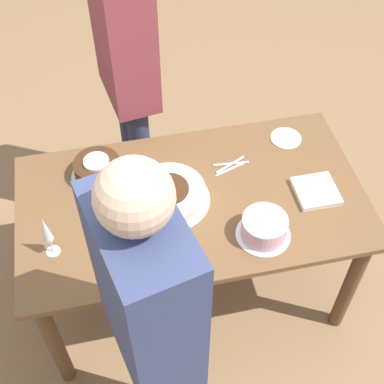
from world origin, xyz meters
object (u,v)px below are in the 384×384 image
(wine_glass_far, at_px, (46,231))
(person_watching, at_px, (150,318))
(person_cutting, at_px, (126,58))
(cake_front_chocolate, at_px, (98,169))
(cake_back_decorated, at_px, (264,228))
(wine_glass_near, at_px, (112,223))
(cake_center_white, at_px, (169,195))
(wine_glass_extra, at_px, (131,247))

(wine_glass_far, relative_size, person_watching, 0.13)
(person_watching, bearing_deg, person_cutting, -17.50)
(person_cutting, height_order, person_watching, person_cutting)
(cake_front_chocolate, xyz_separation_m, person_watching, (-0.11, 0.92, 0.26))
(cake_back_decorated, bearing_deg, cake_front_chocolate, -36.82)
(cake_back_decorated, height_order, wine_glass_near, wine_glass_near)
(cake_center_white, relative_size, cake_front_chocolate, 1.45)
(wine_glass_far, bearing_deg, wine_glass_near, 177.20)
(wine_glass_near, xyz_separation_m, person_watching, (-0.08, 0.52, 0.16))
(wine_glass_extra, bearing_deg, wine_glass_near, -64.39)
(wine_glass_far, distance_m, person_watching, 0.65)
(wine_glass_extra, xyz_separation_m, person_cutting, (-0.13, -0.97, 0.17))
(cake_center_white, xyz_separation_m, cake_front_chocolate, (0.29, -0.21, 0.01))
(wine_glass_extra, bearing_deg, wine_glass_far, -23.20)
(cake_center_white, height_order, wine_glass_extra, wine_glass_extra)
(wine_glass_near, relative_size, person_watching, 0.12)
(cake_back_decorated, xyz_separation_m, person_watching, (0.54, 0.44, 0.25))
(cake_center_white, height_order, cake_back_decorated, cake_back_decorated)
(wine_glass_near, xyz_separation_m, wine_glass_extra, (-0.06, 0.12, -0.01))
(cake_back_decorated, height_order, wine_glass_far, wine_glass_far)
(wine_glass_near, distance_m, wine_glass_far, 0.26)
(cake_center_white, bearing_deg, wine_glass_near, 35.57)
(cake_back_decorated, xyz_separation_m, wine_glass_extra, (0.56, 0.04, 0.08))
(wine_glass_extra, bearing_deg, person_cutting, -97.31)
(wine_glass_near, distance_m, person_cutting, 0.89)
(wine_glass_extra, height_order, person_cutting, person_cutting)
(person_cutting, bearing_deg, wine_glass_far, -36.47)
(cake_front_chocolate, xyz_separation_m, wine_glass_extra, (-0.09, 0.52, 0.09))
(cake_center_white, height_order, person_watching, person_watching)
(cake_front_chocolate, distance_m, wine_glass_extra, 0.54)
(cake_front_chocolate, xyz_separation_m, person_cutting, (-0.22, -0.45, 0.26))
(cake_back_decorated, distance_m, wine_glass_extra, 0.56)
(cake_front_chocolate, height_order, person_watching, person_watching)
(cake_front_chocolate, distance_m, person_watching, 0.96)
(cake_center_white, bearing_deg, cake_front_chocolate, -35.83)
(person_cutting, xyz_separation_m, person_watching, (0.11, 1.37, -0.01))
(person_watching, bearing_deg, cake_front_chocolate, -6.30)
(cake_back_decorated, relative_size, wine_glass_far, 1.04)
(cake_center_white, distance_m, wine_glass_near, 0.34)
(person_cutting, bearing_deg, cake_back_decorated, 16.04)
(wine_glass_far, height_order, wine_glass_extra, wine_glass_far)
(cake_back_decorated, height_order, person_cutting, person_cutting)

